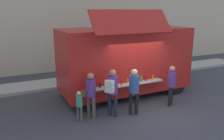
# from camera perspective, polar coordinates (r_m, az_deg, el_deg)

# --- Properties ---
(ground_plane) EXTENTS (60.00, 60.00, 0.00)m
(ground_plane) POSITION_cam_1_polar(r_m,az_deg,el_deg) (9.34, 7.76, -9.31)
(ground_plane) COLOR #38383D
(curb_strip) EXTENTS (28.00, 1.60, 0.15)m
(curb_strip) POSITION_cam_1_polar(r_m,az_deg,el_deg) (12.17, -20.11, -3.98)
(curb_strip) COLOR #9E998E
(curb_strip) RESTS_ON ground
(food_truck_main) EXTENTS (5.69, 3.19, 3.78)m
(food_truck_main) POSITION_cam_1_polar(r_m,az_deg,el_deg) (10.39, 3.13, 2.72)
(food_truck_main) COLOR #AE1E19
(food_truck_main) RESTS_ON ground
(trash_bin) EXTENTS (0.60, 0.60, 0.98)m
(trash_bin) POSITION_cam_1_polar(r_m,az_deg,el_deg) (14.97, 14.01, 1.51)
(trash_bin) COLOR #2B6638
(trash_bin) RESTS_ON ground
(customer_front_ordering) EXTENTS (0.36, 0.35, 1.73)m
(customer_front_ordering) POSITION_cam_1_polar(r_m,az_deg,el_deg) (8.43, 5.42, -4.37)
(customer_front_ordering) COLOR black
(customer_front_ordering) RESTS_ON ground
(customer_mid_with_backpack) EXTENTS (0.55, 0.53, 1.75)m
(customer_mid_with_backpack) POSITION_cam_1_polar(r_m,az_deg,el_deg) (8.21, 0.05, -4.55)
(customer_mid_with_backpack) COLOR #1E2236
(customer_mid_with_backpack) RESTS_ON ground
(customer_rear_waiting) EXTENTS (0.43, 0.51, 1.66)m
(customer_rear_waiting) POSITION_cam_1_polar(r_m,az_deg,el_deg) (8.23, -5.31, -5.24)
(customer_rear_waiting) COLOR #504545
(customer_rear_waiting) RESTS_ON ground
(customer_extra_browsing) EXTENTS (0.33, 0.33, 1.64)m
(customer_extra_browsing) POSITION_cam_1_polar(r_m,az_deg,el_deg) (9.51, 14.39, -2.91)
(customer_extra_browsing) COLOR black
(customer_extra_browsing) RESTS_ON ground
(child_near_queue) EXTENTS (0.22, 0.22, 1.10)m
(child_near_queue) POSITION_cam_1_polar(r_m,az_deg,el_deg) (8.11, -8.05, -8.09)
(child_near_queue) COLOR #504A40
(child_near_queue) RESTS_ON ground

